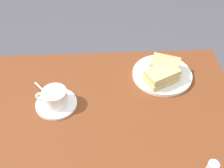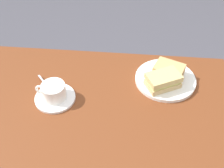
# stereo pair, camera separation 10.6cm
# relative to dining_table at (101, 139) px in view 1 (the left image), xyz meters

# --- Properties ---
(dining_table) EXTENTS (1.05, 0.79, 0.75)m
(dining_table) POSITION_rel_dining_table_xyz_m (0.00, 0.00, 0.00)
(dining_table) COLOR brown
(dining_table) RESTS_ON ground_plane
(sandwich_plate) EXTENTS (0.24, 0.24, 0.01)m
(sandwich_plate) POSITION_rel_dining_table_xyz_m (-0.26, -0.23, 0.10)
(sandwich_plate) COLOR white
(sandwich_plate) RESTS_ON dining_table
(sandwich_front) EXTENTS (0.14, 0.12, 0.05)m
(sandwich_front) POSITION_rel_dining_table_xyz_m (-0.27, -0.25, 0.14)
(sandwich_front) COLOR tan
(sandwich_front) RESTS_ON sandwich_plate
(sandwich_back) EXTENTS (0.15, 0.13, 0.06)m
(sandwich_back) POSITION_rel_dining_table_xyz_m (-0.25, -0.19, 0.14)
(sandwich_back) COLOR #D8B777
(sandwich_back) RESTS_ON sandwich_plate
(coffee_saucer) EXTENTS (0.15, 0.15, 0.01)m
(coffee_saucer) POSITION_rel_dining_table_xyz_m (0.16, -0.09, 0.10)
(coffee_saucer) COLOR white
(coffee_saucer) RESTS_ON dining_table
(coffee_cup) EXTENTS (0.12, 0.09, 0.06)m
(coffee_cup) POSITION_rel_dining_table_xyz_m (0.16, -0.09, 0.14)
(coffee_cup) COLOR white
(coffee_cup) RESTS_ON coffee_saucer
(spoon) EXTENTS (0.07, 0.08, 0.01)m
(spoon) POSITION_rel_dining_table_xyz_m (0.21, -0.16, 0.11)
(spoon) COLOR silver
(spoon) RESTS_ON coffee_saucer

